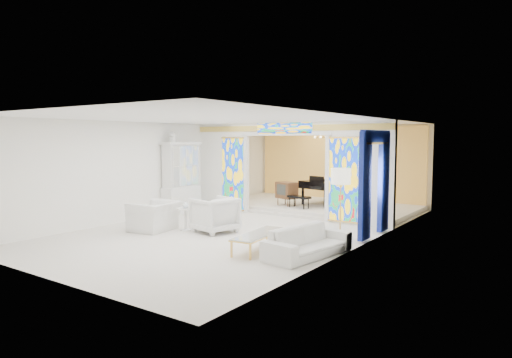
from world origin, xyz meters
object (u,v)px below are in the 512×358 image
Objects in this scene: armchair_right at (215,215)px; sofa at (308,242)px; armchair_left at (155,216)px; china_cabinet at (181,179)px; coffee_table at (259,234)px; grand_piano at (330,185)px; tv_console at (287,190)px.

sofa is at bearing 89.36° from armchair_right.
sofa is (4.74, -0.06, -0.08)m from armchair_left.
armchair_left reaches higher than sofa.
coffee_table is at bearing -28.39° from china_cabinet.
grand_piano is at bearing 30.47° from sofa.
grand_piano is (3.69, 3.67, -0.30)m from china_cabinet.
tv_console is at bearing 158.45° from armchair_left.
grand_piano is at bearing 44.83° from china_cabinet.
grand_piano reaches higher than armchair_right.
coffee_table is at bearing -64.35° from grand_piano.
china_cabinet is 1.50× the size of coffee_table.
grand_piano is (0.76, 5.42, 0.40)m from armchair_right.
armchair_left is at bearing -60.26° from china_cabinet.
coffee_table is (5.03, -2.72, -0.81)m from china_cabinet.
china_cabinet is 2.98m from armchair_left.
grand_piano is at bearing 101.86° from coffee_table.
tv_console reaches higher than armchair_left.
grand_piano is at bearing 151.08° from armchair_left.
tv_console is (-0.36, 4.29, 0.24)m from armchair_right.
grand_piano reaches higher than tv_console.
grand_piano is (-2.48, 6.22, 0.56)m from sofa.
china_cabinet is 2.62× the size of armchair_right.
sofa is 1.15m from coffee_table.
china_cabinet is 3.48m from armchair_right.
coffee_table is (-1.14, -0.16, 0.05)m from sofa.
china_cabinet reaches higher than grand_piano.
tv_console is at bearing -161.99° from armchair_right.
armchair_right is at bearing -84.20° from grand_piano.
tv_console is at bearing -120.94° from grand_piano.
armchair_left is 0.56× the size of sofa.
tv_console is (1.14, 5.04, 0.32)m from armchair_left.
armchair_right is 5.49m from grand_piano.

